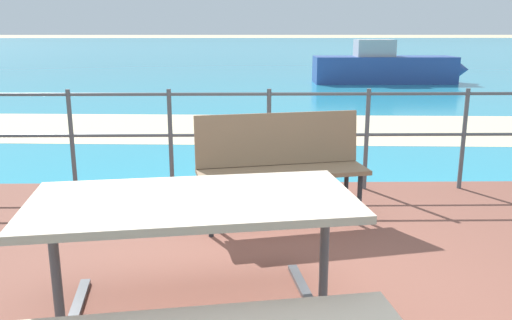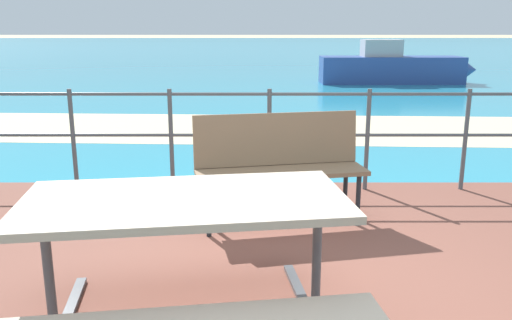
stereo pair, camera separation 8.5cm
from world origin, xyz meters
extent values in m
plane|color=tan|center=(0.00, 0.00, 0.00)|extent=(240.00, 240.00, 0.00)
cube|color=brown|center=(0.00, 0.00, 0.03)|extent=(6.40, 5.20, 0.06)
cube|color=teal|center=(0.00, 40.00, 0.01)|extent=(90.00, 90.00, 0.01)
cube|color=beige|center=(0.00, 6.02, 0.01)|extent=(54.07, 5.37, 0.01)
cube|color=tan|center=(-0.49, -0.32, 0.83)|extent=(1.70, 1.00, 0.04)
cube|color=tan|center=(-0.57, 0.29, 0.51)|extent=(1.63, 0.48, 0.04)
cylinder|color=#4C5156|center=(-1.16, -0.41, 0.45)|extent=(0.06, 0.06, 0.77)
cylinder|color=#4C5156|center=(0.19, -0.23, 0.45)|extent=(0.06, 0.06, 0.77)
cube|color=#7A6047|center=(0.07, 1.37, 0.52)|extent=(1.45, 0.66, 0.04)
cube|color=#7A6047|center=(0.04, 1.55, 0.76)|extent=(1.39, 0.34, 0.44)
cylinder|color=#1E2328|center=(-0.51, 1.10, 0.29)|extent=(0.04, 0.04, 0.46)
cylinder|color=#1E2328|center=(-0.56, 1.40, 0.29)|extent=(0.04, 0.04, 0.46)
cylinder|color=#1E2328|center=(0.71, 1.34, 0.29)|extent=(0.04, 0.04, 0.46)
cylinder|color=#1E2328|center=(0.66, 1.64, 0.29)|extent=(0.04, 0.04, 0.46)
cylinder|color=#4C5156|center=(-1.97, 2.37, 0.57)|extent=(0.04, 0.04, 1.03)
cylinder|color=#4C5156|center=(-0.98, 2.37, 0.57)|extent=(0.04, 0.04, 1.03)
cylinder|color=#4C5156|center=(0.00, 2.37, 0.57)|extent=(0.04, 0.04, 1.03)
cylinder|color=#4C5156|center=(0.98, 2.37, 0.57)|extent=(0.04, 0.04, 1.03)
cylinder|color=#4C5156|center=(1.97, 2.37, 0.57)|extent=(0.04, 0.04, 1.03)
cylinder|color=#4C5156|center=(0.00, 2.37, 1.03)|extent=(5.90, 0.03, 0.03)
cylinder|color=#4C5156|center=(0.00, 2.37, 0.62)|extent=(5.90, 0.03, 0.03)
cube|color=#2D478C|center=(3.97, 13.49, 0.41)|extent=(4.25, 1.18, 0.80)
cube|color=#A5A8AD|center=(3.66, 13.49, 1.06)|extent=(1.14, 0.83, 0.50)
cone|color=#2D478C|center=(6.35, 13.50, 0.41)|extent=(0.50, 0.72, 0.72)
camera|label=1|loc=(-0.22, -2.83, 1.67)|focal=37.16mm
camera|label=2|loc=(-0.13, -2.83, 1.67)|focal=37.16mm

